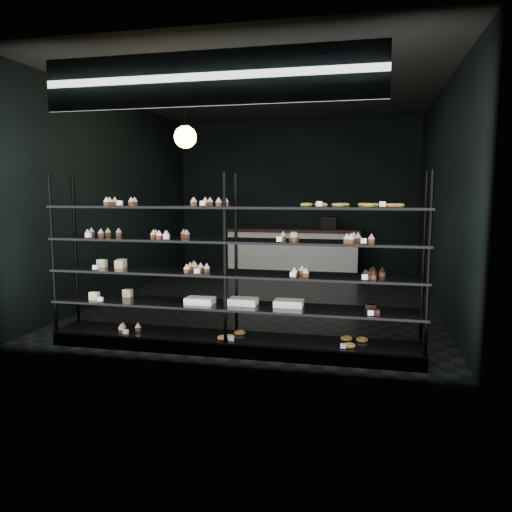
# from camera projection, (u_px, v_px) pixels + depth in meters

# --- Properties ---
(room) EXTENTS (5.01, 6.01, 3.20)m
(room) POSITION_uv_depth(u_px,v_px,m) (268.00, 199.00, 7.59)
(room) COLOR black
(room) RESTS_ON ground
(display_shelf) EXTENTS (4.00, 0.50, 1.91)m
(display_shelf) POSITION_uv_depth(u_px,v_px,m) (229.00, 294.00, 5.32)
(display_shelf) COLOR black
(display_shelf) RESTS_ON room
(signage) EXTENTS (3.30, 0.05, 0.50)m
(signage) POSITION_uv_depth(u_px,v_px,m) (207.00, 78.00, 4.61)
(signage) COLOR #0C163F
(signage) RESTS_ON room
(pendant_lamp) EXTENTS (0.30, 0.30, 0.88)m
(pendant_lamp) POSITION_uv_depth(u_px,v_px,m) (185.00, 137.00, 6.75)
(pendant_lamp) COLOR black
(pendant_lamp) RESTS_ON room
(service_counter) EXTENTS (2.69, 0.65, 1.23)m
(service_counter) POSITION_uv_depth(u_px,v_px,m) (294.00, 252.00, 10.14)
(service_counter) COLOR white
(service_counter) RESTS_ON room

